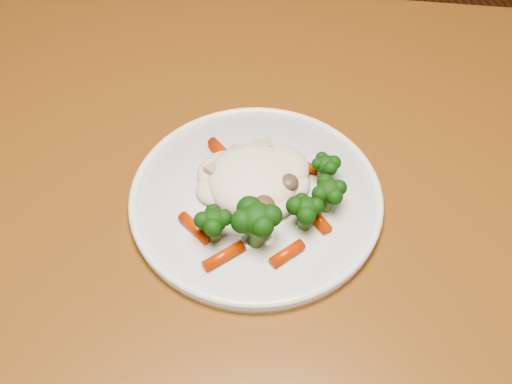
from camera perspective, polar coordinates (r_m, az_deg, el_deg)
dining_table at (r=0.78m, az=4.83°, el=-6.42°), size 1.52×1.27×0.75m
plate at (r=0.72m, az=0.00°, el=-0.69°), size 0.28×0.28×0.01m
meal at (r=0.69m, az=0.54°, el=0.27°), size 0.19×0.19×0.05m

